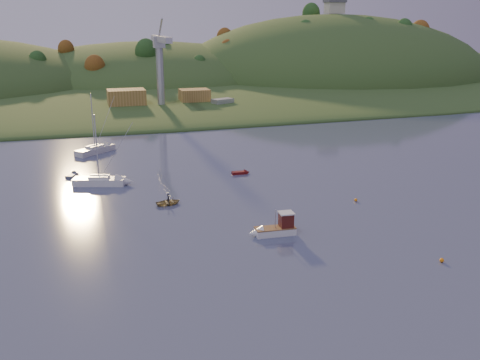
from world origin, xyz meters
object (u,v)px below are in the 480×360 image
object	(u,v)px
sailboat_near	(95,149)
sailboat_far	(99,180)
grey_dinghy	(74,174)
canoe	(168,202)
fishing_boat	(272,229)
red_tender	(243,172)

from	to	relation	value
sailboat_near	sailboat_far	xyz separation A→B (m)	(-0.21, -23.76, -0.02)
sailboat_far	grey_dinghy	distance (m)	8.22
grey_dinghy	canoe	bearing A→B (deg)	-120.50
grey_dinghy	sailboat_near	bearing A→B (deg)	10.87
fishing_boat	grey_dinghy	distance (m)	44.05
fishing_boat	canoe	xyz separation A→B (m)	(-10.93, 15.88, -0.49)
sailboat_near	red_tender	world-z (taller)	sailboat_near
canoe	grey_dinghy	xyz separation A→B (m)	(-13.78, 20.58, -0.14)
fishing_boat	sailboat_far	world-z (taller)	sailboat_far
sailboat_far	red_tender	distance (m)	25.46
fishing_boat	grey_dinghy	xyz separation A→B (m)	(-24.71, 36.46, -0.62)
sailboat_near	sailboat_far	size ratio (longest dim) A/B	1.04
grey_dinghy	fishing_boat	bearing A→B (deg)	-120.18
sailboat_near	grey_dinghy	world-z (taller)	sailboat_near
fishing_boat	red_tender	size ratio (longest dim) A/B	1.87
fishing_boat	red_tender	bearing A→B (deg)	-96.69
canoe	grey_dinghy	bearing A→B (deg)	23.70
sailboat_far	fishing_boat	bearing A→B (deg)	-38.20
canoe	grey_dinghy	size ratio (longest dim) A/B	1.07
fishing_boat	sailboat_far	size ratio (longest dim) A/B	0.52
sailboat_far	canoe	distance (m)	16.59
fishing_boat	red_tender	world-z (taller)	fishing_boat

